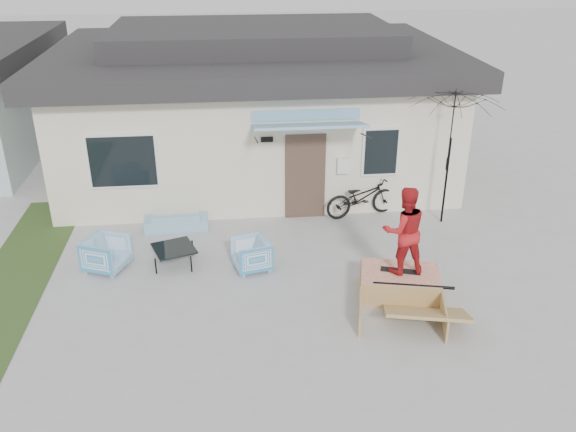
{
  "coord_description": "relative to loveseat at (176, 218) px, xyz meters",
  "views": [
    {
      "loc": [
        -0.84,
        -8.82,
        6.37
      ],
      "look_at": [
        0.3,
        1.8,
        1.3
      ],
      "focal_mm": 37.72,
      "sensor_mm": 36.0,
      "label": 1
    }
  ],
  "objects": [
    {
      "name": "coffee_table",
      "position": [
        0.06,
        -1.68,
        -0.09
      ],
      "size": [
        1.02,
        1.02,
        0.4
      ],
      "primitive_type": "cube",
      "rotation": [
        0.0,
        0.0,
        0.34
      ],
      "color": "black",
      "rests_on": "ground"
    },
    {
      "name": "grass_strip",
      "position": [
        -3.12,
        -2.11,
        -0.28
      ],
      "size": [
        1.4,
        8.0,
        0.01
      ],
      "primitive_type": "cube",
      "color": "#283E1B",
      "rests_on": "ground"
    },
    {
      "name": "skater",
      "position": [
        4.43,
        -3.28,
        1.1
      ],
      "size": [
        0.87,
        0.69,
        1.71
      ],
      "primitive_type": "imported",
      "rotation": [
        0.0,
        0.0,
        3.2
      ],
      "color": "red",
      "rests_on": "skateboard"
    },
    {
      "name": "house",
      "position": [
        2.08,
        3.88,
        1.65
      ],
      "size": [
        10.8,
        8.49,
        4.1
      ],
      "color": "beige",
      "rests_on": "ground"
    },
    {
      "name": "armchair_left",
      "position": [
        -1.31,
        -1.73,
        0.11
      ],
      "size": [
        0.97,
        1.0,
        0.8
      ],
      "primitive_type": "imported",
      "rotation": [
        0.0,
        0.0,
        1.17
      ],
      "color": "teal",
      "rests_on": "ground"
    },
    {
      "name": "skateboard",
      "position": [
        4.43,
        -3.28,
        0.23
      ],
      "size": [
        0.77,
        0.42,
        0.05
      ],
      "primitive_type": "cube",
      "rotation": [
        0.0,
        0.0,
        -0.33
      ],
      "color": "black",
      "rests_on": "skate_ramp"
    },
    {
      "name": "ground",
      "position": [
        2.08,
        -4.11,
        -0.29
      ],
      "size": [
        90.0,
        90.0,
        0.0
      ],
      "primitive_type": "plane",
      "color": "#9F9F9F",
      "rests_on": "ground"
    },
    {
      "name": "patio_umbrella",
      "position": [
        6.32,
        -0.28,
        1.46
      ],
      "size": [
        2.34,
        2.19,
        2.2
      ],
      "color": "black",
      "rests_on": "ground"
    },
    {
      "name": "skate_ramp",
      "position": [
        4.42,
        -3.33,
        -0.04
      ],
      "size": [
        1.87,
        2.24,
        0.49
      ],
      "primitive_type": null,
      "rotation": [
        0.0,
        0.0,
        -0.23
      ],
      "color": "#A5824D",
      "rests_on": "ground"
    },
    {
      "name": "loveseat",
      "position": [
        0.0,
        0.0,
        0.0
      ],
      "size": [
        1.48,
        0.47,
        0.57
      ],
      "primitive_type": "imported",
      "rotation": [
        0.0,
        0.0,
        3.17
      ],
      "color": "teal",
      "rests_on": "ground"
    },
    {
      "name": "armchair_right",
      "position": [
        1.65,
        -2.03,
        0.08
      ],
      "size": [
        0.82,
        0.86,
        0.74
      ],
      "primitive_type": "imported",
      "rotation": [
        0.0,
        0.0,
        -1.33
      ],
      "color": "teal",
      "rests_on": "ground"
    },
    {
      "name": "bicycle",
      "position": [
        4.46,
        0.27,
        0.3
      ],
      "size": [
        1.95,
        1.06,
        1.18
      ],
      "primitive_type": "imported",
      "rotation": [
        0.0,
        0.0,
        1.81
      ],
      "color": "black",
      "rests_on": "ground"
    }
  ]
}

